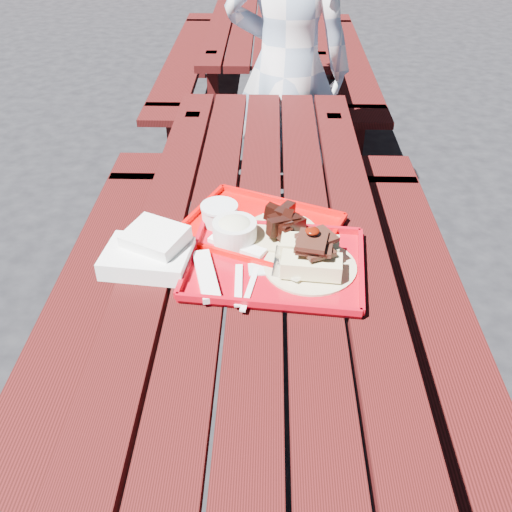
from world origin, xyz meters
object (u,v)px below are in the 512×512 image
far_tray (257,227)px  picnic_table_far (267,39)px  picnic_table_near (257,295)px  near_tray (276,252)px  person (287,69)px

far_tray → picnic_table_far: bearing=89.9°
picnic_table_near → near_tray: (0.05, -0.09, 0.23)m
picnic_table_far → far_tray: bearing=-90.1°
near_tray → person: size_ratio=0.31×
person → picnic_table_far: bearing=-76.5°
near_tray → person: person is taller
picnic_table_far → near_tray: 2.89m
near_tray → picnic_table_near: bearing=121.7°
picnic_table_near → far_tray: (-0.00, 0.06, 0.21)m
picnic_table_near → far_tray: far_tray is taller
near_tray → person: (0.05, 1.43, 0.03)m
picnic_table_far → person: (0.11, -1.45, 0.26)m
person → far_tray: bearing=94.4°
picnic_table_far → near_tray: (0.05, -2.89, 0.23)m
picnic_table_near → near_tray: 0.25m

